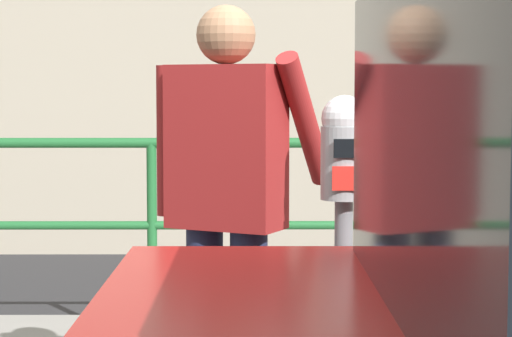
{
  "coord_description": "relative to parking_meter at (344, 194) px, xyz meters",
  "views": [
    {
      "loc": [
        -0.5,
        -3.37,
        1.59
      ],
      "look_at": [
        -0.48,
        0.51,
        1.27
      ],
      "focal_mm": 69.4,
      "sensor_mm": 36.0,
      "label": 1
    }
  ],
  "objects": [
    {
      "name": "pedestrian_at_meter",
      "position": [
        -0.45,
        0.21,
        -0.02
      ],
      "size": [
        0.74,
        0.44,
        1.75
      ],
      "rotation": [
        0.0,
        0.0,
        -0.46
      ],
      "color": "#1E233F",
      "rests_on": "sidewalk_curb"
    },
    {
      "name": "parking_meter",
      "position": [
        0.0,
        0.0,
        0.0
      ],
      "size": [
        0.18,
        0.19,
        1.4
      ],
      "rotation": [
        0.0,
        0.0,
        3.15
      ],
      "color": "slate",
      "rests_on": "sidewalk_curb"
    },
    {
      "name": "backdrop_wall",
      "position": [
        0.15,
        5.86,
        0.72
      ],
      "size": [
        32.0,
        0.5,
        3.8
      ],
      "primitive_type": "cube",
      "color": "#ADA38E",
      "rests_on": "ground"
    },
    {
      "name": "background_railing",
      "position": [
        0.15,
        2.16,
        -0.22
      ],
      "size": [
        24.06,
        0.06,
        1.13
      ],
      "color": "#1E602D",
      "rests_on": "sidewalk_curb"
    }
  ]
}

